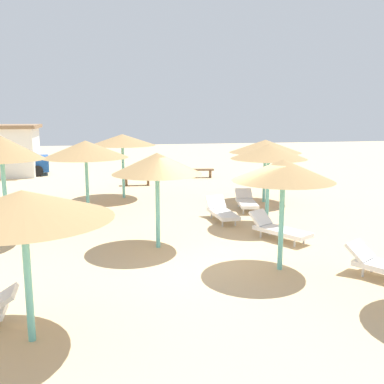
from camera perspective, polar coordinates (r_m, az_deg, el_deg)
The scene contains 16 objects.
ground_plane at distance 11.07m, azimuth 3.15°, elevation -8.90°, with size 80.00×80.00×0.00m, color #D1B284.
parasol_0 at distance 13.11m, azimuth -23.85°, elevation 5.30°, with size 2.33×2.33×3.04m.
parasol_1 at distance 17.91m, azimuth 9.64°, elevation 5.90°, with size 2.92×2.92×2.58m.
parasol_2 at distance 10.08m, azimuth 11.94°, elevation 2.75°, with size 2.35×2.35×2.62m.
parasol_3 at distance 7.15m, azimuth -21.42°, elevation -1.65°, with size 2.80×2.80×2.50m.
parasol_4 at distance 14.04m, azimuth 10.08°, elevation 5.26°, with size 2.44×2.44×2.70m.
parasol_6 at distance 18.81m, azimuth -9.16°, elevation 6.77°, with size 2.84×2.84×2.75m.
parasol_7 at distance 15.87m, azimuth -13.85°, elevation 5.48°, with size 3.01×3.01×2.69m.
parasol_8 at distance 11.58m, azimuth -4.62°, elevation 3.73°, with size 2.42×2.42×2.61m.
lounger_0 at distance 15.56m, azimuth -20.96°, elevation -2.67°, with size 1.91×0.75×0.76m.
lounger_1 at distance 16.68m, azimuth 7.16°, elevation -1.23°, with size 0.94×1.98×0.67m.
lounger_2 at distance 12.90m, azimuth 11.28°, elevation -4.79°, with size 1.50×1.94×0.75m.
lounger_4 at distance 14.86m, azimuth 3.94°, elevation -2.59°, with size 0.75×1.92×0.74m.
bench_0 at distance 22.19m, azimuth -7.24°, elevation 1.76°, with size 1.52×0.50×0.49m.
bench_1 at distance 24.70m, azimuth 1.14°, elevation 2.72°, with size 1.55×0.64×0.49m.
parked_car at distance 27.48m, azimuth -22.64°, elevation 3.71°, with size 4.19×2.39×1.72m.
Camera 1 is at (-2.68, -10.10, 3.67)m, focal length 40.48 mm.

